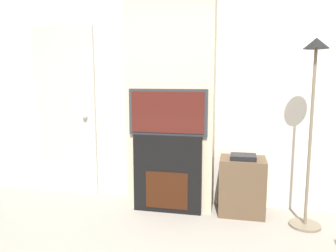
{
  "coord_description": "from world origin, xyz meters",
  "views": [
    {
      "loc": [
        0.73,
        -1.73,
        1.47
      ],
      "look_at": [
        0.0,
        1.67,
        0.95
      ],
      "focal_mm": 35.0,
      "sensor_mm": 36.0,
      "label": 1
    }
  ],
  "objects_px": {
    "television": "(168,112)",
    "media_stand": "(242,185)",
    "floor_lamp": "(312,106)",
    "fireplace": "(168,174)"
  },
  "relations": [
    {
      "from": "floor_lamp",
      "to": "media_stand",
      "type": "xyz_separation_m",
      "value": [
        -0.62,
        0.2,
        -0.88
      ]
    },
    {
      "from": "television",
      "to": "media_stand",
      "type": "relative_size",
      "value": 1.28
    },
    {
      "from": "television",
      "to": "media_stand",
      "type": "xyz_separation_m",
      "value": [
        0.8,
        0.1,
        -0.79
      ]
    },
    {
      "from": "fireplace",
      "to": "media_stand",
      "type": "distance_m",
      "value": 0.81
    },
    {
      "from": "television",
      "to": "floor_lamp",
      "type": "height_order",
      "value": "floor_lamp"
    },
    {
      "from": "floor_lamp",
      "to": "media_stand",
      "type": "height_order",
      "value": "floor_lamp"
    },
    {
      "from": "fireplace",
      "to": "television",
      "type": "bearing_deg",
      "value": -90.0
    },
    {
      "from": "television",
      "to": "media_stand",
      "type": "bearing_deg",
      "value": 7.29
    },
    {
      "from": "floor_lamp",
      "to": "media_stand",
      "type": "distance_m",
      "value": 1.1
    },
    {
      "from": "media_stand",
      "to": "fireplace",
      "type": "bearing_deg",
      "value": -172.85
    }
  ]
}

